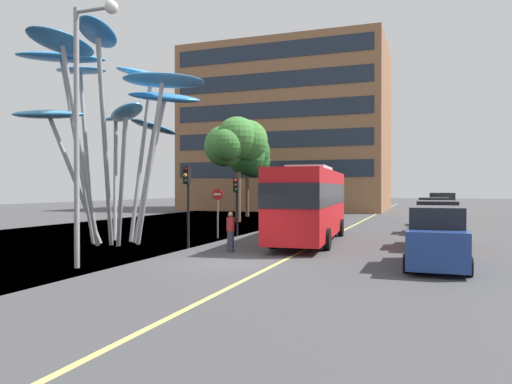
{
  "coord_description": "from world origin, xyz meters",
  "views": [
    {
      "loc": [
        6.66,
        -16.13,
        2.69
      ],
      "look_at": [
        -1.4,
        6.5,
        2.5
      ],
      "focal_mm": 33.97,
      "sensor_mm": 36.0,
      "label": 1
    }
  ],
  "objects": [
    {
      "name": "leaf_sculpture",
      "position": [
        -7.71,
        3.5,
        7.13
      ],
      "size": [
        9.63,
        10.62,
        9.45
      ],
      "color": "#9EA0A5",
      "rests_on": "ground"
    },
    {
      "name": "ground",
      "position": [
        -0.71,
        0.0,
        -0.05
      ],
      "size": [
        120.0,
        240.0,
        0.1
      ],
      "color": "#424244"
    },
    {
      "name": "traffic_light_kerb_near",
      "position": [
        -3.44,
        3.12,
        2.66
      ],
      "size": [
        0.28,
        0.42,
        3.67
      ],
      "color": "black",
      "rests_on": "ground"
    },
    {
      "name": "car_parked_near",
      "position": [
        6.93,
        1.3,
        0.98
      ],
      "size": [
        2.03,
        4.55,
        2.07
      ],
      "color": "navy",
      "rests_on": "ground"
    },
    {
      "name": "street_lamp",
      "position": [
        -4.14,
        -2.82,
        5.52
      ],
      "size": [
        1.71,
        0.44,
        8.82
      ],
      "color": "gray",
      "rests_on": "ground"
    },
    {
      "name": "car_parked_far",
      "position": [
        6.98,
        14.57,
        0.99
      ],
      "size": [
        2.02,
        3.86,
        2.13
      ],
      "color": "silver",
      "rests_on": "ground"
    },
    {
      "name": "tree_pavement_near",
      "position": [
        -7.98,
        20.05,
        6.41
      ],
      "size": [
        4.95,
        4.84,
        8.44
      ],
      "color": "brown",
      "rests_on": "ground"
    },
    {
      "name": "tree_pavement_far",
      "position": [
        -9.38,
        27.13,
        5.72
      ],
      "size": [
        3.96,
        5.39,
        8.13
      ],
      "color": "brown",
      "rests_on": "ground"
    },
    {
      "name": "pedestrian",
      "position": [
        -1.18,
        2.7,
        0.84
      ],
      "size": [
        0.34,
        0.34,
        1.68
      ],
      "color": "#2D3342",
      "rests_on": "ground"
    },
    {
      "name": "no_entry_sign",
      "position": [
        -4.0,
        7.68,
        1.76
      ],
      "size": [
        0.6,
        0.12,
        2.66
      ],
      "color": "gray",
      "rests_on": "ground"
    },
    {
      "name": "backdrop_building",
      "position": [
        -10.09,
        42.91,
        9.99
      ],
      "size": [
        24.32,
        14.42,
        19.96
      ],
      "color": "#8E6042",
      "rests_on": "ground"
    },
    {
      "name": "car_side_street",
      "position": [
        7.62,
        21.65,
        1.1
      ],
      "size": [
        2.06,
        4.25,
        2.36
      ],
      "color": "gold",
      "rests_on": "ground"
    },
    {
      "name": "traffic_light_kerb_far",
      "position": [
        -3.42,
        8.94,
        2.37
      ],
      "size": [
        0.28,
        0.42,
        3.25
      ],
      "color": "black",
      "rests_on": "ground"
    },
    {
      "name": "car_parked_mid",
      "position": [
        7.05,
        7.24,
        1.0
      ],
      "size": [
        2.08,
        4.31,
        2.12
      ],
      "color": "maroon",
      "rests_on": "ground"
    },
    {
      "name": "red_bus",
      "position": [
        1.11,
        7.51,
        2.06
      ],
      "size": [
        3.27,
        11.13,
        3.78
      ],
      "color": "red",
      "rests_on": "ground"
    }
  ]
}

